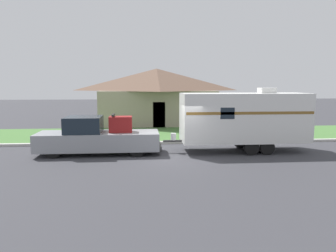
# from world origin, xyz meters

# --- Properties ---
(ground_plane) EXTENTS (120.00, 120.00, 0.00)m
(ground_plane) POSITION_xyz_m (0.00, 0.00, 0.00)
(ground_plane) COLOR #38383D
(curb_strip) EXTENTS (80.00, 0.30, 0.14)m
(curb_strip) POSITION_xyz_m (0.00, 3.75, 0.07)
(curb_strip) COLOR beige
(curb_strip) RESTS_ON ground_plane
(lawn_strip) EXTENTS (80.00, 7.00, 0.03)m
(lawn_strip) POSITION_xyz_m (0.00, 7.40, 0.01)
(lawn_strip) COLOR #477538
(lawn_strip) RESTS_ON ground_plane
(house_across_street) EXTENTS (10.67, 7.66, 4.93)m
(house_across_street) POSITION_xyz_m (-0.24, 14.44, 2.55)
(house_across_street) COLOR gray
(house_across_street) RESTS_ON ground_plane
(pickup_truck) EXTENTS (6.25, 2.00, 2.04)m
(pickup_truck) POSITION_xyz_m (-3.97, 1.22, 0.86)
(pickup_truck) COLOR black
(pickup_truck) RESTS_ON ground_plane
(travel_trailer) EXTENTS (7.57, 2.24, 3.37)m
(travel_trailer) POSITION_xyz_m (3.69, 1.22, 1.81)
(travel_trailer) COLOR black
(travel_trailer) RESTS_ON ground_plane
(mailbox) EXTENTS (0.48, 0.20, 1.24)m
(mailbox) POSITION_xyz_m (-5.04, 4.58, 0.96)
(mailbox) COLOR brown
(mailbox) RESTS_ON ground_plane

